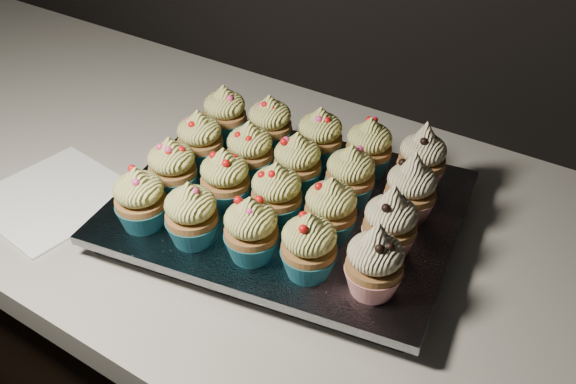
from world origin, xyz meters
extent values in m
cube|color=beige|center=(0.00, 1.70, 0.88)|extent=(2.44, 0.64, 0.04)
cube|color=white|center=(-0.33, 1.53, 0.90)|extent=(0.20, 0.20, 0.00)
cube|color=black|center=(-0.03, 1.67, 0.91)|extent=(0.44, 0.36, 0.02)
cube|color=silver|center=(-0.03, 1.67, 0.93)|extent=(0.48, 0.40, 0.01)
cone|color=#1B6D81|center=(-0.15, 1.53, 0.95)|extent=(0.06, 0.06, 0.03)
ellipsoid|color=#EEE978|center=(-0.15, 1.53, 0.99)|extent=(0.06, 0.06, 0.04)
cone|color=#EEE978|center=(-0.15, 1.53, 1.01)|extent=(0.03, 0.03, 0.02)
cone|color=#1B6D81|center=(-0.08, 1.55, 0.95)|extent=(0.06, 0.06, 0.03)
ellipsoid|color=#EEE978|center=(-0.08, 1.55, 0.99)|extent=(0.06, 0.06, 0.04)
cone|color=#EEE978|center=(-0.08, 1.55, 1.01)|extent=(0.03, 0.03, 0.02)
cone|color=#1B6D81|center=(-0.01, 1.56, 0.95)|extent=(0.06, 0.06, 0.03)
ellipsoid|color=#EEE978|center=(-0.01, 1.56, 0.99)|extent=(0.06, 0.06, 0.04)
cone|color=#EEE978|center=(-0.01, 1.56, 1.01)|extent=(0.03, 0.03, 0.02)
cone|color=#1B6D81|center=(0.06, 1.57, 0.95)|extent=(0.06, 0.06, 0.03)
ellipsoid|color=#EEE978|center=(0.06, 1.57, 0.99)|extent=(0.06, 0.06, 0.04)
cone|color=#EEE978|center=(0.06, 1.57, 1.01)|extent=(0.03, 0.03, 0.02)
cone|color=red|center=(0.13, 1.59, 0.95)|extent=(0.06, 0.06, 0.03)
ellipsoid|color=#FFEAB3|center=(0.13, 1.59, 0.99)|extent=(0.06, 0.06, 0.04)
cone|color=#FFEAB3|center=(0.13, 1.59, 1.02)|extent=(0.03, 0.03, 0.03)
cone|color=#1B6D81|center=(-0.16, 1.60, 0.95)|extent=(0.06, 0.06, 0.03)
ellipsoid|color=#EEE978|center=(-0.16, 1.60, 0.99)|extent=(0.06, 0.06, 0.04)
cone|color=#EEE978|center=(-0.16, 1.60, 1.01)|extent=(0.03, 0.03, 0.02)
cone|color=#1B6D81|center=(-0.09, 1.62, 0.95)|extent=(0.06, 0.06, 0.03)
ellipsoid|color=#EEE978|center=(-0.09, 1.62, 0.99)|extent=(0.06, 0.06, 0.04)
cone|color=#EEE978|center=(-0.09, 1.62, 1.01)|extent=(0.03, 0.03, 0.02)
cone|color=#1B6D81|center=(-0.02, 1.63, 0.95)|extent=(0.06, 0.06, 0.03)
ellipsoid|color=#EEE978|center=(-0.02, 1.63, 0.99)|extent=(0.06, 0.06, 0.04)
cone|color=#EEE978|center=(-0.02, 1.63, 1.01)|extent=(0.03, 0.03, 0.02)
cone|color=#1B6D81|center=(0.05, 1.64, 0.95)|extent=(0.06, 0.06, 0.03)
ellipsoid|color=#EEE978|center=(0.05, 1.64, 0.99)|extent=(0.06, 0.06, 0.04)
cone|color=#EEE978|center=(0.05, 1.64, 1.01)|extent=(0.03, 0.03, 0.02)
cone|color=red|center=(0.12, 1.66, 0.95)|extent=(0.06, 0.06, 0.03)
ellipsoid|color=#FFEAB3|center=(0.12, 1.66, 0.99)|extent=(0.06, 0.06, 0.04)
cone|color=#FFEAB3|center=(0.12, 1.66, 1.02)|extent=(0.03, 0.03, 0.03)
cone|color=#1B6D81|center=(-0.18, 1.68, 0.95)|extent=(0.06, 0.06, 0.03)
ellipsoid|color=#EEE978|center=(-0.18, 1.68, 0.99)|extent=(0.06, 0.06, 0.04)
cone|color=#EEE978|center=(-0.18, 1.68, 1.01)|extent=(0.03, 0.03, 0.02)
cone|color=#1B6D81|center=(-0.11, 1.69, 0.95)|extent=(0.06, 0.06, 0.03)
ellipsoid|color=#EEE978|center=(-0.11, 1.69, 0.99)|extent=(0.06, 0.06, 0.04)
cone|color=#EEE978|center=(-0.11, 1.69, 1.01)|extent=(0.03, 0.03, 0.02)
cone|color=#1B6D81|center=(-0.04, 1.70, 0.95)|extent=(0.06, 0.06, 0.03)
ellipsoid|color=#EEE978|center=(-0.04, 1.70, 0.99)|extent=(0.06, 0.06, 0.04)
cone|color=#EEE978|center=(-0.04, 1.70, 1.01)|extent=(0.03, 0.03, 0.02)
cone|color=#1B6D81|center=(0.03, 1.71, 0.95)|extent=(0.06, 0.06, 0.03)
ellipsoid|color=#EEE978|center=(0.03, 1.71, 0.99)|extent=(0.06, 0.06, 0.04)
cone|color=#EEE978|center=(0.03, 1.71, 1.01)|extent=(0.03, 0.03, 0.02)
cone|color=red|center=(0.11, 1.73, 0.95)|extent=(0.06, 0.06, 0.03)
ellipsoid|color=#FFEAB3|center=(0.11, 1.73, 0.99)|extent=(0.06, 0.06, 0.04)
cone|color=#FFEAB3|center=(0.11, 1.73, 1.02)|extent=(0.03, 0.03, 0.03)
cone|color=#1B6D81|center=(-0.19, 1.75, 0.95)|extent=(0.06, 0.06, 0.03)
ellipsoid|color=#EEE978|center=(-0.19, 1.75, 0.99)|extent=(0.06, 0.06, 0.04)
cone|color=#EEE978|center=(-0.19, 1.75, 1.01)|extent=(0.03, 0.03, 0.02)
cone|color=#1B6D81|center=(-0.12, 1.76, 0.95)|extent=(0.06, 0.06, 0.03)
ellipsoid|color=#EEE978|center=(-0.12, 1.76, 0.99)|extent=(0.06, 0.06, 0.04)
cone|color=#EEE978|center=(-0.12, 1.76, 1.01)|extent=(0.03, 0.03, 0.02)
cone|color=#1B6D81|center=(-0.05, 1.77, 0.95)|extent=(0.06, 0.06, 0.03)
ellipsoid|color=#EEE978|center=(-0.05, 1.77, 0.99)|extent=(0.06, 0.06, 0.04)
cone|color=#EEE978|center=(-0.05, 1.77, 1.01)|extent=(0.03, 0.03, 0.02)
cone|color=#1B6D81|center=(0.02, 1.79, 0.95)|extent=(0.06, 0.06, 0.03)
ellipsoid|color=#EEE978|center=(0.02, 1.79, 0.99)|extent=(0.06, 0.06, 0.04)
cone|color=#EEE978|center=(0.02, 1.79, 1.01)|extent=(0.03, 0.03, 0.02)
cone|color=red|center=(0.09, 1.80, 0.95)|extent=(0.06, 0.06, 0.03)
ellipsoid|color=#FFEAB3|center=(0.09, 1.80, 0.99)|extent=(0.06, 0.06, 0.04)
cone|color=#FFEAB3|center=(0.09, 1.80, 1.02)|extent=(0.03, 0.03, 0.03)
camera|label=1|loc=(0.33, 1.12, 1.43)|focal=40.00mm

